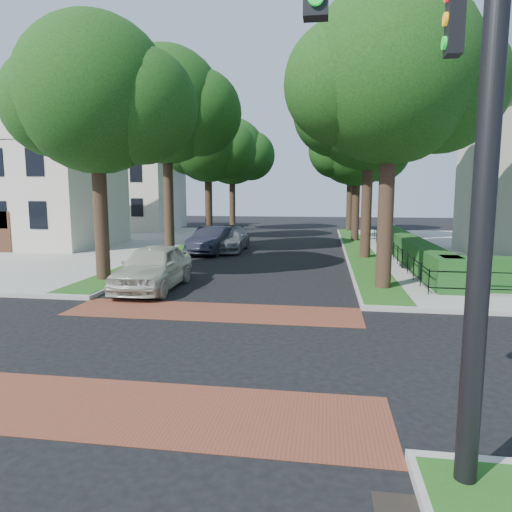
# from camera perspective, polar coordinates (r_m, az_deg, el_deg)

# --- Properties ---
(ground) EXTENTS (120.00, 120.00, 0.00)m
(ground) POSITION_cam_1_polar(r_m,az_deg,el_deg) (11.20, -9.44, -11.07)
(ground) COLOR black
(ground) RESTS_ON ground
(sidewalk_nw) EXTENTS (30.00, 30.00, 0.15)m
(sidewalk_nw) POSITION_cam_1_polar(r_m,az_deg,el_deg) (37.13, -29.38, 1.41)
(sidewalk_nw) COLOR gray
(sidewalk_nw) RESTS_ON ground
(crosswalk_far) EXTENTS (9.00, 2.20, 0.01)m
(crosswalk_far) POSITION_cam_1_polar(r_m,az_deg,el_deg) (14.14, -5.39, -6.94)
(crosswalk_far) COLOR brown
(crosswalk_far) RESTS_ON ground
(crosswalk_near) EXTENTS (9.00, 2.20, 0.01)m
(crosswalk_near) POSITION_cam_1_polar(r_m,az_deg,el_deg) (8.44, -16.51, -17.80)
(crosswalk_near) COLOR brown
(crosswalk_near) RESTS_ON ground
(storm_drain) EXTENTS (0.65, 0.45, 0.01)m
(storm_drain) POSITION_cam_1_polar(r_m,az_deg,el_deg) (6.28, 17.73, -27.65)
(storm_drain) COLOR black
(storm_drain) RESTS_ON ground
(grass_strip_ne) EXTENTS (1.60, 29.80, 0.02)m
(grass_strip_ne) POSITION_cam_1_polar(r_m,az_deg,el_deg) (29.43, 12.60, 0.97)
(grass_strip_ne) COLOR #194D16
(grass_strip_ne) RESTS_ON sidewalk_ne
(grass_strip_nw) EXTENTS (1.60, 29.80, 0.02)m
(grass_strip_nw) POSITION_cam_1_polar(r_m,az_deg,el_deg) (30.63, -7.99, 1.35)
(grass_strip_nw) COLOR #194D16
(grass_strip_nw) RESTS_ON sidewalk_nw
(tree_right_near) EXTENTS (7.75, 6.67, 10.66)m
(tree_right_near) POSITION_cam_1_polar(r_m,az_deg,el_deg) (17.88, 16.76, 20.53)
(tree_right_near) COLOR black
(tree_right_near) RESTS_ON sidewalk_ne
(tree_right_mid) EXTENTS (8.25, 7.09, 11.22)m
(tree_right_mid) POSITION_cam_1_polar(r_m,az_deg,el_deg) (25.77, 14.23, 17.43)
(tree_right_mid) COLOR black
(tree_right_mid) RESTS_ON sidewalk_ne
(tree_right_far) EXTENTS (7.25, 6.23, 9.74)m
(tree_right_far) POSITION_cam_1_polar(r_m,az_deg,el_deg) (34.50, 12.71, 13.19)
(tree_right_far) COLOR black
(tree_right_far) RESTS_ON sidewalk_ne
(tree_right_back) EXTENTS (7.50, 6.45, 10.20)m
(tree_right_back) POSITION_cam_1_polar(r_m,az_deg,el_deg) (43.49, 11.90, 12.56)
(tree_right_back) COLOR black
(tree_right_back) RESTS_ON sidewalk_ne
(tree_left_near) EXTENTS (7.50, 6.45, 10.20)m
(tree_left_near) POSITION_cam_1_polar(r_m,az_deg,el_deg) (19.71, -18.84, 18.16)
(tree_left_near) COLOR black
(tree_left_near) RESTS_ON sidewalk_nw
(tree_left_mid) EXTENTS (8.00, 6.88, 11.48)m
(tree_left_mid) POSITION_cam_1_polar(r_m,az_deg,el_deg) (27.18, -10.76, 17.79)
(tree_left_mid) COLOR black
(tree_left_mid) RESTS_ON sidewalk_nw
(tree_left_far) EXTENTS (7.00, 6.02, 9.86)m
(tree_left_far) POSITION_cam_1_polar(r_m,az_deg,el_deg) (35.54, -5.80, 13.52)
(tree_left_far) COLOR black
(tree_left_far) RESTS_ON sidewalk_nw
(tree_left_back) EXTENTS (7.75, 6.66, 10.44)m
(tree_left_back) POSITION_cam_1_polar(r_m,az_deg,el_deg) (44.32, -2.81, 12.81)
(tree_left_back) COLOR black
(tree_left_back) RESTS_ON sidewalk_nw
(hedge_main_road) EXTENTS (1.00, 18.00, 1.20)m
(hedge_main_road) POSITION_cam_1_polar(r_m,az_deg,el_deg) (25.58, 18.40, 1.06)
(hedge_main_road) COLOR #163E15
(hedge_main_road) RESTS_ON sidewalk_ne
(fence_main_road) EXTENTS (0.06, 18.00, 0.90)m
(fence_main_road) POSITION_cam_1_polar(r_m,az_deg,el_deg) (25.48, 16.61, 0.77)
(fence_main_road) COLOR black
(fence_main_road) RESTS_ON sidewalk_ne
(house_left_near) EXTENTS (10.00, 9.00, 10.14)m
(house_left_near) POSITION_cam_1_polar(r_m,az_deg,el_deg) (33.82, -25.58, 9.56)
(house_left_near) COLOR beige
(house_left_near) RESTS_ON sidewalk_nw
(house_left_far) EXTENTS (10.00, 9.00, 10.14)m
(house_left_far) POSITION_cam_1_polar(r_m,az_deg,el_deg) (46.10, -15.68, 9.39)
(house_left_far) COLOR beige
(house_left_far) RESTS_ON sidewalk_nw
(traffic_signal) EXTENTS (2.17, 2.00, 8.00)m
(traffic_signal) POSITION_cam_1_polar(r_m,az_deg,el_deg) (5.94, 24.69, 17.74)
(traffic_signal) COLOR black
(traffic_signal) RESTS_ON sidewalk_se
(parked_car_front) EXTENTS (2.13, 5.01, 1.69)m
(parked_car_front) POSITION_cam_1_polar(r_m,az_deg,el_deg) (17.63, -12.72, -1.35)
(parked_car_front) COLOR beige
(parked_car_front) RESTS_ON ground
(parked_car_middle) EXTENTS (2.18, 5.02, 1.61)m
(parked_car_middle) POSITION_cam_1_polar(r_m,az_deg,el_deg) (27.49, -5.48, 1.99)
(parked_car_middle) COLOR black
(parked_car_middle) RESTS_ON ground
(parked_car_rear) EXTENTS (2.19, 5.23, 1.51)m
(parked_car_rear) POSITION_cam_1_polar(r_m,az_deg,el_deg) (28.58, -3.43, 2.14)
(parked_car_rear) COLOR slate
(parked_car_rear) RESTS_ON ground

